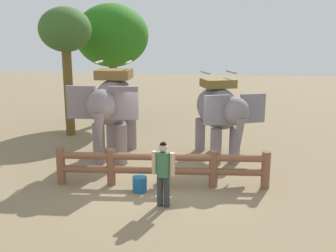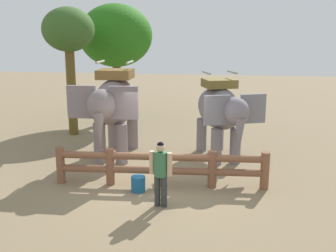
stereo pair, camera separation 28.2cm
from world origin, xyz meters
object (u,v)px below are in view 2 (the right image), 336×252
at_px(tourist_woman_in_black, 161,169).
at_px(feed_bucket, 138,184).
at_px(elephant_center, 221,111).
at_px(elephant_near_left, 114,105).
at_px(log_fence, 161,165).
at_px(tree_back_center, 68,33).
at_px(tree_far_left, 116,36).

xyz_separation_m(tourist_woman_in_black, feed_bucket, (-0.76, 0.85, -0.75)).
bearing_deg(elephant_center, elephant_near_left, -173.96).
bearing_deg(elephant_near_left, log_fence, -50.71).
relative_size(elephant_center, tree_back_center, 0.67).
height_order(log_fence, elephant_near_left, elephant_near_left).
relative_size(log_fence, tourist_woman_in_black, 3.59).
height_order(elephant_center, feed_bucket, elephant_center).
xyz_separation_m(log_fence, elephant_near_left, (-1.97, 2.41, 1.24)).
relative_size(elephant_center, tree_far_left, 0.64).
xyz_separation_m(log_fence, feed_bucket, (-0.54, -0.49, -0.39)).
xyz_separation_m(log_fence, tree_back_center, (-4.59, 5.26, 3.55)).
bearing_deg(tourist_woman_in_black, feed_bucket, 131.88).
bearing_deg(tree_back_center, elephant_center, -21.94).
height_order(tree_back_center, feed_bucket, tree_back_center).
bearing_deg(elephant_near_left, tree_back_center, 132.54).
distance_m(log_fence, elephant_center, 3.36).
height_order(log_fence, tree_back_center, tree_back_center).
bearing_deg(tourist_woman_in_black, tree_far_left, 111.04).
height_order(log_fence, elephant_center, elephant_center).
height_order(elephant_near_left, feed_bucket, elephant_near_left).
xyz_separation_m(elephant_center, feed_bucket, (-2.11, -3.27, -1.44)).
xyz_separation_m(log_fence, tree_far_left, (-3.52, 8.39, 3.41)).
bearing_deg(feed_bucket, tourist_woman_in_black, -48.12).
distance_m(tree_far_left, feed_bucket, 10.11).
height_order(elephant_center, tree_back_center, tree_back_center).
height_order(elephant_center, tourist_woman_in_black, elephant_center).
xyz_separation_m(elephant_center, tourist_woman_in_black, (-1.35, -4.12, -0.70)).
relative_size(elephant_near_left, tourist_woman_in_black, 2.30).
bearing_deg(elephant_near_left, elephant_center, 6.04).
distance_m(tourist_woman_in_black, feed_bucket, 1.36).
distance_m(elephant_center, tree_far_left, 7.94).
xyz_separation_m(tourist_woman_in_black, tree_back_center, (-4.81, 6.60, 3.19)).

